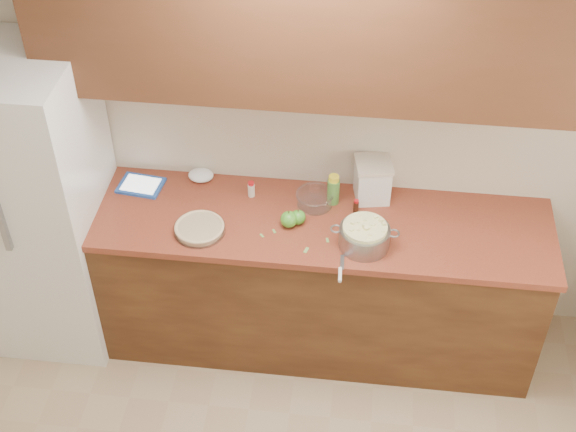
# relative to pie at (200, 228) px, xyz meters

# --- Properties ---
(room_shell) EXTENTS (3.60, 3.60, 3.60)m
(room_shell) POSITION_rel_pie_xyz_m (0.52, -1.32, 0.36)
(room_shell) COLOR tan
(room_shell) RESTS_ON ground
(counter_run) EXTENTS (2.64, 0.68, 0.92)m
(counter_run) POSITION_rel_pie_xyz_m (0.52, 0.16, -0.48)
(counter_run) COLOR brown
(counter_run) RESTS_ON ground
(upper_cabinets) EXTENTS (2.60, 0.34, 0.70)m
(upper_cabinets) POSITION_rel_pie_xyz_m (0.52, 0.31, 1.01)
(upper_cabinets) COLOR #4F2918
(upper_cabinets) RESTS_ON room_shell
(fridge) EXTENTS (0.70, 0.70, 1.80)m
(fridge) POSITION_rel_pie_xyz_m (-0.92, 0.12, -0.04)
(fridge) COLOR white
(fridge) RESTS_ON ground
(pie) EXTENTS (0.27, 0.27, 0.04)m
(pie) POSITION_rel_pie_xyz_m (0.00, 0.00, 0.00)
(pie) COLOR silver
(pie) RESTS_ON counter_run
(colander) EXTENTS (0.35, 0.26, 0.13)m
(colander) POSITION_rel_pie_xyz_m (0.85, -0.00, 0.04)
(colander) COLOR gray
(colander) RESTS_ON counter_run
(flour_canister) EXTENTS (0.22, 0.22, 0.23)m
(flour_canister) POSITION_rel_pie_xyz_m (0.87, 0.38, 0.10)
(flour_canister) COLOR silver
(flour_canister) RESTS_ON counter_run
(tablet) EXTENTS (0.26, 0.21, 0.02)m
(tablet) POSITION_rel_pie_xyz_m (-0.40, 0.32, -0.01)
(tablet) COLOR #224EA6
(tablet) RESTS_ON counter_run
(paring_knife) EXTENTS (0.03, 0.19, 0.02)m
(paring_knife) POSITION_rel_pie_xyz_m (0.74, -0.22, -0.01)
(paring_knife) COLOR gray
(paring_knife) RESTS_ON counter_run
(lemon_bottle) EXTENTS (0.07, 0.07, 0.18)m
(lemon_bottle) POSITION_rel_pie_xyz_m (0.67, 0.32, 0.06)
(lemon_bottle) COLOR #4C8C38
(lemon_bottle) RESTS_ON counter_run
(cinnamon_shaker) EXTENTS (0.04, 0.04, 0.09)m
(cinnamon_shaker) POSITION_rel_pie_xyz_m (0.22, 0.32, 0.02)
(cinnamon_shaker) COLOR beige
(cinnamon_shaker) RESTS_ON counter_run
(vanilla_bottle) EXTENTS (0.03, 0.03, 0.08)m
(vanilla_bottle) POSITION_rel_pie_xyz_m (0.79, 0.25, 0.02)
(vanilla_bottle) COLOR black
(vanilla_bottle) RESTS_ON counter_run
(mixing_bowl) EXTENTS (0.20, 0.20, 0.08)m
(mixing_bowl) POSITION_rel_pie_xyz_m (0.57, 0.29, 0.02)
(mixing_bowl) COLOR silver
(mixing_bowl) RESTS_ON counter_run
(paper_towel) EXTENTS (0.17, 0.16, 0.06)m
(paper_towel) POSITION_rel_pie_xyz_m (-0.08, 0.42, 0.01)
(paper_towel) COLOR white
(paper_towel) RESTS_ON counter_run
(apple_left) EXTENTS (0.09, 0.09, 0.10)m
(apple_left) POSITION_rel_pie_xyz_m (0.45, 0.10, 0.02)
(apple_left) COLOR #459828
(apple_left) RESTS_ON counter_run
(apple_center) EXTENTS (0.08, 0.08, 0.09)m
(apple_center) POSITION_rel_pie_xyz_m (0.50, 0.13, 0.02)
(apple_center) COLOR #459828
(apple_center) RESTS_ON counter_run
(peel_a) EXTENTS (0.03, 0.03, 0.00)m
(peel_a) POSITION_rel_pie_xyz_m (0.32, 0.01, -0.02)
(peel_a) COLOR #79A952
(peel_a) RESTS_ON counter_run
(peel_b) EXTENTS (0.02, 0.03, 0.00)m
(peel_b) POSITION_rel_pie_xyz_m (0.38, 0.05, -0.02)
(peel_b) COLOR #79A952
(peel_b) RESTS_ON counter_run
(peel_c) EXTENTS (0.02, 0.03, 0.00)m
(peel_c) POSITION_rel_pie_xyz_m (0.66, 0.01, -0.02)
(peel_c) COLOR #79A952
(peel_c) RESTS_ON counter_run
(peel_d) EXTENTS (0.03, 0.04, 0.00)m
(peel_d) POSITION_rel_pie_xyz_m (0.56, -0.07, -0.02)
(peel_d) COLOR #79A952
(peel_d) RESTS_ON counter_run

